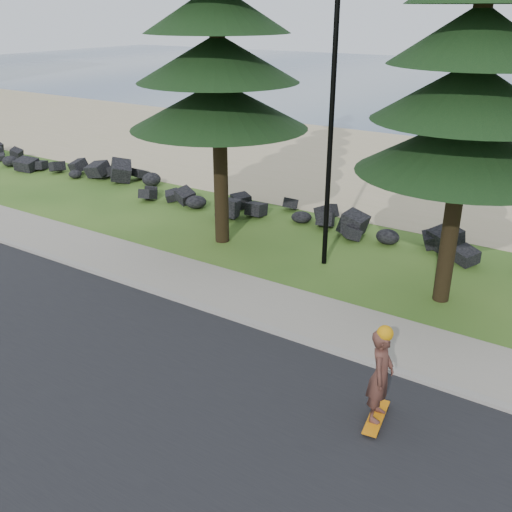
# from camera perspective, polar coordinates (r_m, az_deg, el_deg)

# --- Properties ---
(ground) EXTENTS (160.00, 160.00, 0.00)m
(ground) POSITION_cam_1_polar(r_m,az_deg,el_deg) (14.14, 0.94, -5.18)
(ground) COLOR #2F551A
(ground) RESTS_ON ground
(road) EXTENTS (160.00, 7.00, 0.02)m
(road) POSITION_cam_1_polar(r_m,az_deg,el_deg) (11.19, -11.81, -14.35)
(road) COLOR black
(road) RESTS_ON ground
(kerb) EXTENTS (160.00, 0.20, 0.10)m
(kerb) POSITION_cam_1_polar(r_m,az_deg,el_deg) (13.46, -1.11, -6.54)
(kerb) COLOR gray
(kerb) RESTS_ON ground
(sidewalk) EXTENTS (160.00, 2.00, 0.08)m
(sidewalk) POSITION_cam_1_polar(r_m,az_deg,el_deg) (14.27, 1.37, -4.71)
(sidewalk) COLOR gray
(sidewalk) RESTS_ON ground
(beach_sand) EXTENTS (160.00, 15.00, 0.01)m
(beach_sand) POSITION_cam_1_polar(r_m,az_deg,el_deg) (26.74, 17.86, 7.71)
(beach_sand) COLOR tan
(beach_sand) RESTS_ON ground
(seawall_boulders) EXTENTS (60.00, 2.40, 1.10)m
(seawall_boulders) POSITION_cam_1_polar(r_m,az_deg,el_deg) (18.68, 10.12, 1.84)
(seawall_boulders) COLOR black
(seawall_boulders) RESTS_ON ground
(lamp_post) EXTENTS (0.25, 0.14, 8.14)m
(lamp_post) POSITION_cam_1_polar(r_m,az_deg,el_deg) (15.44, 7.55, 13.43)
(lamp_post) COLOR black
(lamp_post) RESTS_ON ground
(skateboarder) EXTENTS (0.50, 1.07, 1.95)m
(skateboarder) POSITION_cam_1_polar(r_m,az_deg,el_deg) (10.25, 12.36, -11.63)
(skateboarder) COLOR orange
(skateboarder) RESTS_ON ground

